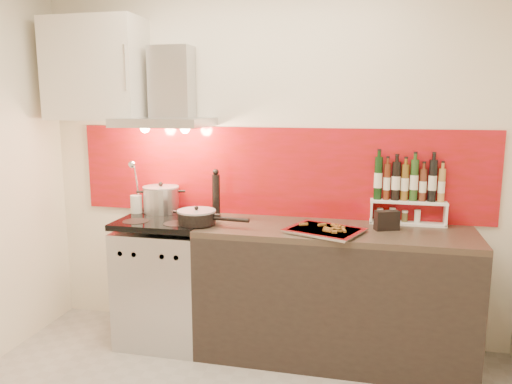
% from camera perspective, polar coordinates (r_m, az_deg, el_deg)
% --- Properties ---
extents(back_wall, '(3.40, 0.02, 2.60)m').
position_cam_1_polar(back_wall, '(3.61, 1.62, 3.59)').
color(back_wall, silver).
rests_on(back_wall, ground).
extents(backsplash, '(3.00, 0.02, 0.64)m').
position_cam_1_polar(backsplash, '(3.60, 2.36, 2.28)').
color(backsplash, maroon).
rests_on(backsplash, back_wall).
extents(range_stove, '(0.60, 0.60, 0.91)m').
position_cam_1_polar(range_stove, '(3.73, -10.17, -9.94)').
color(range_stove, '#B7B7BA').
rests_on(range_stove, ground).
extents(counter, '(1.80, 0.60, 0.90)m').
position_cam_1_polar(counter, '(3.46, 8.83, -11.38)').
color(counter, black).
rests_on(counter, ground).
extents(range_hood, '(0.62, 0.50, 0.61)m').
position_cam_1_polar(range_hood, '(3.64, -9.93, 10.48)').
color(range_hood, '#B7B7BA').
rests_on(range_hood, back_wall).
extents(upper_cabinet, '(0.70, 0.35, 0.72)m').
position_cam_1_polar(upper_cabinet, '(3.88, -17.81, 13.20)').
color(upper_cabinet, beige).
rests_on(upper_cabinet, back_wall).
extents(stock_pot, '(0.27, 0.27, 0.23)m').
position_cam_1_polar(stock_pot, '(3.77, -10.78, -0.80)').
color(stock_pot, '#B7B7BA').
rests_on(stock_pot, range_stove).
extents(saute_pan, '(0.50, 0.26, 0.12)m').
position_cam_1_polar(saute_pan, '(3.38, -6.69, -2.83)').
color(saute_pan, black).
rests_on(saute_pan, range_stove).
extents(utensil_jar, '(0.09, 0.13, 0.41)m').
position_cam_1_polar(utensil_jar, '(3.77, -13.58, -0.69)').
color(utensil_jar, silver).
rests_on(utensil_jar, range_stove).
extents(pepper_mill, '(0.06, 0.06, 0.36)m').
position_cam_1_polar(pepper_mill, '(3.54, -4.59, -0.29)').
color(pepper_mill, black).
rests_on(pepper_mill, counter).
extents(step_shelf, '(0.50, 0.14, 0.46)m').
position_cam_1_polar(step_shelf, '(3.51, 16.89, -0.11)').
color(step_shelf, white).
rests_on(step_shelf, counter).
extents(caddy_box, '(0.17, 0.12, 0.13)m').
position_cam_1_polar(caddy_box, '(3.34, 14.72, -3.21)').
color(caddy_box, black).
rests_on(caddy_box, counter).
extents(baking_tray, '(0.54, 0.48, 0.03)m').
position_cam_1_polar(baking_tray, '(3.21, 7.88, -4.35)').
color(baking_tray, silver).
rests_on(baking_tray, counter).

